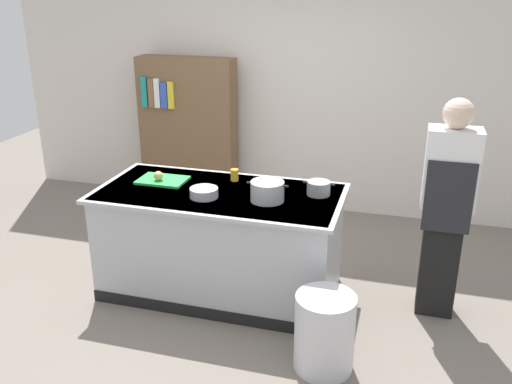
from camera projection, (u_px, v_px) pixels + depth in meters
ground_plane at (222, 289)px, 4.75m from camera, size 10.00×10.00×0.00m
back_wall at (282, 75)px, 6.10m from camera, size 6.40×0.12×3.00m
counter_island at (220, 241)px, 4.59m from camera, size 1.98×0.98×0.90m
cutting_board at (163, 180)px, 4.66m from camera, size 0.40×0.28×0.02m
onion at (158, 176)px, 4.61m from camera, size 0.08×0.08×0.08m
stock_pot at (267, 191)px, 4.23m from camera, size 0.33×0.26×0.15m
sauce_pan at (319, 188)px, 4.35m from camera, size 0.25×0.18×0.11m
mixing_bowl at (204, 193)px, 4.31m from camera, size 0.22×0.22×0.08m
juice_cup at (235, 175)px, 4.66m from camera, size 0.07×0.07×0.10m
trash_bin at (324, 332)px, 3.71m from camera, size 0.41×0.41×0.55m
person_chef at (446, 205)px, 4.13m from camera, size 0.38×0.25×1.72m
bookshelf at (188, 133)px, 6.32m from camera, size 1.10×0.31×1.70m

